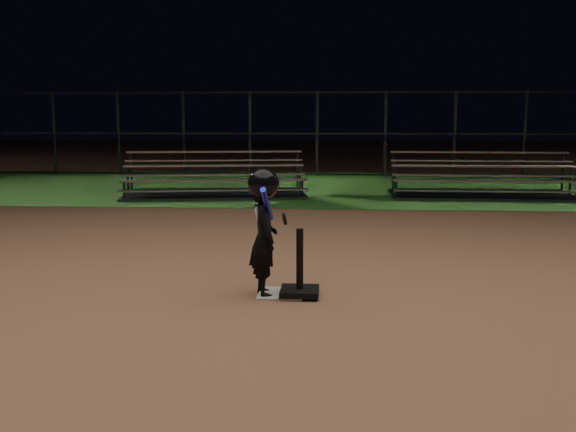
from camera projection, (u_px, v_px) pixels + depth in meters
The scene contains 8 objects.
ground at pixel (281, 295), 6.55m from camera, with size 80.00×80.00×0.00m, color #9C6646.
grass_strip at pixel (314, 187), 16.40m from camera, with size 60.00×8.00×0.01m, color #21531B.
home_plate at pixel (281, 294), 6.54m from camera, with size 0.45×0.45×0.02m, color beige.
batting_tee at pixel (300, 283), 6.46m from camera, with size 0.38×0.38×0.66m.
child_batter at pixel (264, 229), 6.43m from camera, with size 0.43×0.65×1.29m.
bleacher_left at pixel (215, 187), 14.53m from camera, with size 4.25×2.56×0.98m.
bleacher_right at pixel (481, 188), 14.40m from camera, with size 4.01×2.01×0.97m.
backstop_fence at pixel (317, 134), 19.17m from camera, with size 20.08×0.08×2.50m.
Camera 1 is at (0.53, -6.32, 1.79)m, focal length 40.52 mm.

